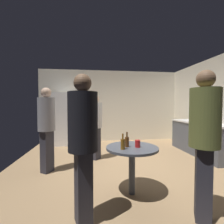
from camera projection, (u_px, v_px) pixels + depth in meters
The scene contains 14 objects.
ground_plane at pixel (124, 167), 3.77m from camera, with size 5.20×5.20×0.10m, color #9E7C56.
wall_back at pixel (111, 106), 6.32m from camera, with size 5.32×0.06×2.70m, color silver.
refrigerator at pixel (64, 119), 5.70m from camera, with size 0.70×0.68×1.80m.
kitchen_counter at pixel (200, 138), 4.56m from camera, with size 0.64×2.07×0.90m.
kettle at pixel (213, 122), 4.01m from camera, with size 0.24×0.17×0.18m.
wine_bottle_on_counter at pixel (201, 118), 4.43m from camera, with size 0.08×0.08×0.31m.
foreground_table at pixel (132, 153), 2.51m from camera, with size 0.80×0.80×0.73m.
beer_bottle_amber at pixel (123, 144), 2.35m from camera, with size 0.06×0.06×0.23m.
beer_bottle_brown at pixel (127, 142), 2.49m from camera, with size 0.06×0.06×0.23m.
plastic_cup_red at pixel (138, 144), 2.47m from camera, with size 0.08×0.08×0.11m, color red.
person_in_white_shirt at pixel (96, 122), 4.13m from camera, with size 0.48×0.48×1.63m.
person_in_olive_shirt at pixel (204, 133), 1.92m from camera, with size 0.46×0.46×1.78m.
person_in_black_shirt at pixel (83, 137), 1.86m from camera, with size 0.43×0.43×1.73m.
person_in_gray_shirt at pixel (47, 123), 3.32m from camera, with size 0.47×0.47×1.73m.
Camera 1 is at (-0.75, -3.65, 1.37)m, focal length 26.13 mm.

